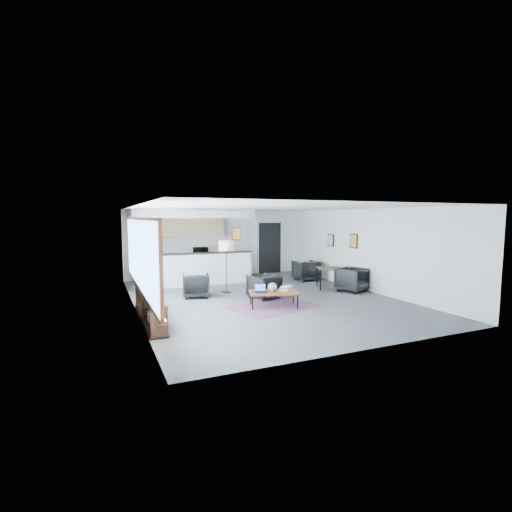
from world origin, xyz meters
name	(u,v)px	position (x,y,z in m)	size (l,w,h in m)	color
room	(263,254)	(0.00, 0.00, 1.30)	(7.02, 9.02, 2.62)	#49494B
window	(140,256)	(-3.46, -0.90, 1.46)	(0.10, 5.95, 1.66)	#8CBFFF
console	(150,306)	(-3.30, -1.05, 0.33)	(0.35, 3.00, 0.80)	black
kitchenette	(191,244)	(-1.20, 3.71, 1.38)	(4.20, 1.96, 2.60)	white
doorway	(269,247)	(2.30, 4.42, 1.07)	(1.10, 0.12, 2.15)	black
track_light	(219,211)	(-0.59, 2.20, 2.53)	(1.60, 0.07, 0.15)	silver
wall_art_lower	(354,241)	(3.47, 0.40, 1.55)	(0.03, 0.38, 0.48)	black
wall_art_upper	(331,240)	(3.47, 1.70, 1.50)	(0.03, 0.34, 0.44)	black
kilim_rug	(274,307)	(-0.17, -1.03, 0.01)	(2.39, 1.86, 0.01)	#532E45
coffee_table	(274,293)	(-0.17, -1.03, 0.38)	(1.40, 1.04, 0.41)	brown
laptop	(260,290)	(-0.51, -0.97, 0.47)	(0.34, 0.30, 0.21)	black
ceramic_pot	(272,287)	(-0.22, -1.08, 0.53)	(0.24, 0.24, 0.24)	gray
book_stack	(287,288)	(0.26, -0.95, 0.45)	(0.39, 0.36, 0.10)	silver
coaster	(278,293)	(-0.13, -1.21, 0.41)	(0.13, 0.13, 0.01)	#E5590C
armchair_left	(196,284)	(-1.73, 0.94, 0.38)	(0.75, 0.70, 0.77)	black
armchair_right	(264,285)	(0.02, -0.01, 0.39)	(0.75, 0.70, 0.77)	black
floor_lamp	(226,247)	(-0.68, 1.25, 1.40)	(0.60, 0.60, 1.62)	black
dining_table	(330,270)	(2.64, 0.53, 0.62)	(1.06, 1.06, 0.68)	black
dining_chair_near	(352,280)	(3.00, -0.19, 0.35)	(0.69, 0.64, 0.71)	black
dining_chair_far	(306,271)	(2.70, 2.12, 0.35)	(0.68, 0.64, 0.70)	black
microwave	(200,250)	(-0.73, 4.15, 1.10)	(0.49, 0.27, 0.33)	black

